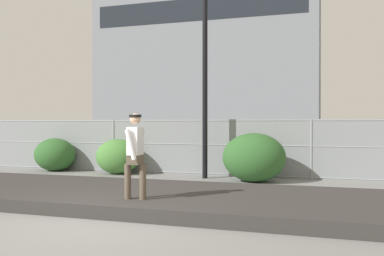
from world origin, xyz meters
name	(u,v)px	position (x,y,z in m)	size (l,w,h in m)	color
ground_plane	(93,223)	(0.00, 0.00, 0.00)	(120.00, 120.00, 0.00)	slate
gravel_berm	(143,196)	(0.00, 2.05, 0.13)	(12.25, 3.60, 0.26)	#33302D
skateboard	(135,209)	(0.30, 1.04, 0.06)	(0.81, 0.27, 0.07)	#2D608C
skater	(135,154)	(0.30, 1.04, 1.13)	(0.73, 0.60, 1.84)	#B2ADA8
chain_fence	(205,147)	(0.00, 7.02, 0.93)	(20.33, 0.06, 1.85)	gray
street_lamp	(205,44)	(0.20, 6.30, 4.18)	(0.44, 0.44, 6.71)	black
parked_car_near	(163,144)	(-2.84, 10.40, 0.84)	(4.46, 2.06, 1.66)	#B7BABF
library_building	(212,45)	(-9.92, 44.72, 11.50)	(25.99, 13.27, 23.00)	slate
shrub_left	(55,155)	(-5.51, 6.58, 0.59)	(1.53, 1.25, 1.18)	#2D5B28
shrub_center	(118,157)	(-2.93, 6.47, 0.59)	(1.53, 1.25, 1.18)	#477F38
shrub_right	(254,157)	(1.79, 5.95, 0.72)	(1.86, 1.52, 1.44)	#2D5B28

